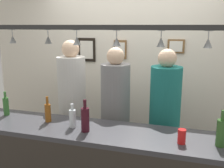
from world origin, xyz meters
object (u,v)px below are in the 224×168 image
(bottle_soda_clear, at_px, (73,118))
(bottle_beer_green_import, at_px, (6,106))
(bottle_champagne_green, at_px, (221,132))
(drink_can, at_px, (182,136))
(person_right_teal_shirt, at_px, (165,110))
(bottle_wine_dark_red, at_px, (85,119))
(picture_frame_crest, at_px, (120,49))
(person_middle_grey_shirt, at_px, (115,105))
(picture_frame_caricature, at_px, (87,50))
(picture_frame_upper_small, at_px, (176,46))
(bottle_beer_amber_tall, at_px, (48,112))
(person_left_white_patterned_shirt, at_px, (72,97))

(bottle_soda_clear, height_order, bottle_beer_green_import, bottle_beer_green_import)
(bottle_champagne_green, distance_m, drink_can, 0.31)
(person_right_teal_shirt, height_order, bottle_soda_clear, person_right_teal_shirt)
(bottle_soda_clear, height_order, bottle_wine_dark_red, bottle_wine_dark_red)
(bottle_soda_clear, bearing_deg, picture_frame_crest, 86.56)
(bottle_champagne_green, bearing_deg, bottle_soda_clear, 179.09)
(bottle_wine_dark_red, height_order, bottle_champagne_green, same)
(person_middle_grey_shirt, height_order, picture_frame_caricature, picture_frame_caricature)
(picture_frame_caricature, bearing_deg, bottle_beer_green_import, -107.53)
(drink_can, bearing_deg, picture_frame_upper_small, 96.20)
(bottle_beer_amber_tall, bearing_deg, person_right_teal_shirt, 29.69)
(drink_can, bearing_deg, picture_frame_caricature, 133.96)
(person_left_white_patterned_shirt, height_order, bottle_soda_clear, person_left_white_patterned_shirt)
(bottle_champagne_green, height_order, picture_frame_upper_small, picture_frame_upper_small)
(picture_frame_caricature, bearing_deg, person_middle_grey_shirt, -48.45)
(person_middle_grey_shirt, bearing_deg, drink_can, -43.87)
(person_right_teal_shirt, bearing_deg, person_left_white_patterned_shirt, 180.00)
(bottle_beer_green_import, height_order, drink_can, bottle_beer_green_import)
(bottle_wine_dark_red, relative_size, drink_can, 2.46)
(bottle_wine_dark_red, bearing_deg, picture_frame_crest, 92.67)
(bottle_champagne_green, bearing_deg, picture_frame_upper_small, 107.83)
(person_left_white_patterned_shirt, distance_m, bottle_soda_clear, 0.76)
(bottle_beer_amber_tall, height_order, bottle_beer_green_import, same)
(person_right_teal_shirt, distance_m, bottle_soda_clear, 1.05)
(drink_can, height_order, picture_frame_upper_small, picture_frame_upper_small)
(drink_can, relative_size, picture_frame_upper_small, 0.55)
(person_left_white_patterned_shirt, relative_size, person_middle_grey_shirt, 1.04)
(bottle_beer_amber_tall, xyz_separation_m, bottle_wine_dark_red, (0.45, -0.12, 0.02))
(picture_frame_caricature, bearing_deg, person_right_teal_shirt, -30.86)
(bottle_beer_green_import, height_order, picture_frame_crest, picture_frame_crest)
(bottle_beer_green_import, relative_size, bottle_champagne_green, 0.87)
(person_left_white_patterned_shirt, distance_m, picture_frame_upper_small, 1.50)
(picture_frame_upper_small, bearing_deg, picture_frame_caricature, 180.00)
(bottle_beer_amber_tall, xyz_separation_m, bottle_beer_green_import, (-0.53, 0.05, 0.00))
(drink_can, bearing_deg, bottle_wine_dark_red, 179.61)
(bottle_beer_amber_tall, height_order, bottle_champagne_green, bottle_champagne_green)
(drink_can, xyz_separation_m, picture_frame_caricature, (-1.42, 1.48, 0.54))
(person_middle_grey_shirt, relative_size, picture_frame_caricature, 5.01)
(picture_frame_upper_small, xyz_separation_m, picture_frame_caricature, (-1.26, 0.00, -0.08))
(picture_frame_caricature, bearing_deg, picture_frame_crest, 0.00)
(bottle_soda_clear, distance_m, picture_frame_upper_small, 1.75)
(bottle_wine_dark_red, distance_m, picture_frame_upper_small, 1.72)
(person_left_white_patterned_shirt, xyz_separation_m, picture_frame_crest, (0.41, 0.73, 0.54))
(person_left_white_patterned_shirt, xyz_separation_m, person_middle_grey_shirt, (0.55, 0.00, -0.05))
(person_middle_grey_shirt, xyz_separation_m, picture_frame_upper_small, (0.62, 0.73, 0.64))
(person_middle_grey_shirt, xyz_separation_m, drink_can, (0.78, -0.75, 0.03))
(bottle_soda_clear, relative_size, bottle_beer_amber_tall, 0.88)
(person_right_teal_shirt, bearing_deg, drink_can, -74.60)
(bottle_soda_clear, bearing_deg, bottle_beer_green_import, 172.64)
(picture_frame_upper_small, bearing_deg, person_right_teal_shirt, -93.61)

